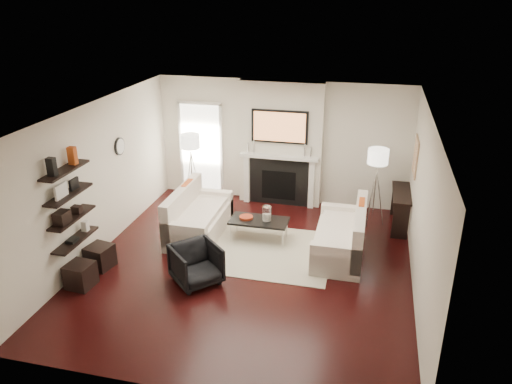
% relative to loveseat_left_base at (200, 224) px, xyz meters
% --- Properties ---
extents(room_envelope, '(6.00, 6.00, 6.00)m').
position_rel_loveseat_left_base_xyz_m(room_envelope, '(1.22, -0.96, 1.14)').
color(room_envelope, black).
rests_on(room_envelope, ground).
extents(chimney_breast, '(1.80, 0.25, 2.70)m').
position_rel_loveseat_left_base_xyz_m(chimney_breast, '(1.22, 1.92, 1.14)').
color(chimney_breast, silver).
rests_on(chimney_breast, floor).
extents(fireplace_surround, '(1.30, 0.02, 1.04)m').
position_rel_loveseat_left_base_xyz_m(fireplace_surround, '(1.22, 1.78, 0.31)').
color(fireplace_surround, black).
rests_on(fireplace_surround, floor).
extents(firebox, '(0.75, 0.02, 0.65)m').
position_rel_loveseat_left_base_xyz_m(firebox, '(1.22, 1.78, 0.24)').
color(firebox, black).
rests_on(firebox, floor).
extents(mantel_pilaster_l, '(0.12, 0.08, 1.10)m').
position_rel_loveseat_left_base_xyz_m(mantel_pilaster_l, '(0.50, 1.75, 0.34)').
color(mantel_pilaster_l, white).
rests_on(mantel_pilaster_l, floor).
extents(mantel_pilaster_r, '(0.12, 0.08, 1.10)m').
position_rel_loveseat_left_base_xyz_m(mantel_pilaster_r, '(1.94, 1.75, 0.34)').
color(mantel_pilaster_r, white).
rests_on(mantel_pilaster_r, floor).
extents(mantel_shelf, '(1.70, 0.18, 0.07)m').
position_rel_loveseat_left_base_xyz_m(mantel_shelf, '(1.22, 1.73, 0.91)').
color(mantel_shelf, white).
rests_on(mantel_shelf, chimney_breast).
extents(tv_body, '(1.20, 0.06, 0.70)m').
position_rel_loveseat_left_base_xyz_m(tv_body, '(1.22, 1.76, 1.57)').
color(tv_body, black).
rests_on(tv_body, chimney_breast).
extents(tv_screen, '(1.10, 0.00, 0.62)m').
position_rel_loveseat_left_base_xyz_m(tv_screen, '(1.22, 1.72, 1.57)').
color(tv_screen, '#BF723F').
rests_on(tv_screen, tv_body).
extents(candlestick_l_tall, '(0.04, 0.04, 0.30)m').
position_rel_loveseat_left_base_xyz_m(candlestick_l_tall, '(0.67, 1.74, 1.09)').
color(candlestick_l_tall, silver).
rests_on(candlestick_l_tall, mantel_shelf).
extents(candlestick_l_short, '(0.04, 0.04, 0.24)m').
position_rel_loveseat_left_base_xyz_m(candlestick_l_short, '(0.54, 1.74, 1.06)').
color(candlestick_l_short, silver).
rests_on(candlestick_l_short, mantel_shelf).
extents(candlestick_r_tall, '(0.04, 0.04, 0.30)m').
position_rel_loveseat_left_base_xyz_m(candlestick_r_tall, '(1.77, 1.74, 1.09)').
color(candlestick_r_tall, silver).
rests_on(candlestick_r_tall, mantel_shelf).
extents(candlestick_r_short, '(0.04, 0.04, 0.24)m').
position_rel_loveseat_left_base_xyz_m(candlestick_r_short, '(1.90, 1.74, 1.06)').
color(candlestick_r_short, silver).
rests_on(candlestick_r_short, mantel_shelf).
extents(hallway_panel, '(0.90, 0.02, 2.10)m').
position_rel_loveseat_left_base_xyz_m(hallway_panel, '(-0.63, 2.02, 0.84)').
color(hallway_panel, white).
rests_on(hallway_panel, floor).
extents(door_trim_l, '(0.06, 0.06, 2.16)m').
position_rel_loveseat_left_base_xyz_m(door_trim_l, '(-1.11, 2.00, 0.84)').
color(door_trim_l, white).
rests_on(door_trim_l, floor).
extents(door_trim_r, '(0.06, 0.06, 2.16)m').
position_rel_loveseat_left_base_xyz_m(door_trim_r, '(-0.15, 2.00, 0.84)').
color(door_trim_r, white).
rests_on(door_trim_r, floor).
extents(door_trim_top, '(1.02, 0.06, 0.06)m').
position_rel_loveseat_left_base_xyz_m(door_trim_top, '(-0.63, 2.00, 1.92)').
color(door_trim_top, white).
rests_on(door_trim_top, wall_back).
extents(rug, '(2.60, 2.00, 0.01)m').
position_rel_loveseat_left_base_xyz_m(rug, '(1.30, -0.38, -0.20)').
color(rug, '#B8AE96').
rests_on(rug, floor).
extents(loveseat_left_base, '(0.85, 1.80, 0.42)m').
position_rel_loveseat_left_base_xyz_m(loveseat_left_base, '(0.00, 0.00, 0.00)').
color(loveseat_left_base, silver).
rests_on(loveseat_left_base, floor).
extents(loveseat_left_back, '(0.18, 1.80, 0.80)m').
position_rel_loveseat_left_base_xyz_m(loveseat_left_back, '(-0.33, 0.00, 0.32)').
color(loveseat_left_back, silver).
rests_on(loveseat_left_back, floor).
extents(loveseat_left_arm_n, '(0.85, 0.18, 0.60)m').
position_rel_loveseat_left_base_xyz_m(loveseat_left_arm_n, '(0.00, -0.81, 0.09)').
color(loveseat_left_arm_n, silver).
rests_on(loveseat_left_arm_n, floor).
extents(loveseat_left_arm_s, '(0.85, 0.18, 0.60)m').
position_rel_loveseat_left_base_xyz_m(loveseat_left_arm_s, '(0.00, 0.81, 0.09)').
color(loveseat_left_arm_s, silver).
rests_on(loveseat_left_arm_s, floor).
extents(loveseat_left_cushion, '(0.63, 1.44, 0.10)m').
position_rel_loveseat_left_base_xyz_m(loveseat_left_cushion, '(0.05, 0.00, 0.26)').
color(loveseat_left_cushion, silver).
rests_on(loveseat_left_cushion, loveseat_left_base).
extents(pillow_left_orange, '(0.10, 0.42, 0.42)m').
position_rel_loveseat_left_base_xyz_m(pillow_left_orange, '(-0.33, 0.30, 0.52)').
color(pillow_left_orange, '#B94816').
rests_on(pillow_left_orange, loveseat_left_cushion).
extents(pillow_left_charcoal, '(0.10, 0.40, 0.40)m').
position_rel_loveseat_left_base_xyz_m(pillow_left_charcoal, '(-0.33, -0.30, 0.51)').
color(pillow_left_charcoal, black).
rests_on(pillow_left_charcoal, loveseat_left_cushion).
extents(loveseat_right_base, '(0.85, 1.80, 0.42)m').
position_rel_loveseat_left_base_xyz_m(loveseat_right_base, '(2.71, -0.15, 0.00)').
color(loveseat_right_base, silver).
rests_on(loveseat_right_base, floor).
extents(loveseat_right_back, '(0.18, 1.80, 0.80)m').
position_rel_loveseat_left_base_xyz_m(loveseat_right_back, '(3.04, -0.15, 0.32)').
color(loveseat_right_back, silver).
rests_on(loveseat_right_back, floor).
extents(loveseat_right_arm_n, '(0.85, 0.18, 0.60)m').
position_rel_loveseat_left_base_xyz_m(loveseat_right_arm_n, '(2.71, -0.96, 0.09)').
color(loveseat_right_arm_n, silver).
rests_on(loveseat_right_arm_n, floor).
extents(loveseat_right_arm_s, '(0.85, 0.18, 0.60)m').
position_rel_loveseat_left_base_xyz_m(loveseat_right_arm_s, '(2.71, 0.66, 0.09)').
color(loveseat_right_arm_s, silver).
rests_on(loveseat_right_arm_s, floor).
extents(loveseat_right_cushion, '(0.63, 1.44, 0.10)m').
position_rel_loveseat_left_base_xyz_m(loveseat_right_cushion, '(2.66, -0.15, 0.26)').
color(loveseat_right_cushion, silver).
rests_on(loveseat_right_cushion, loveseat_right_base).
extents(pillow_right_orange, '(0.10, 0.42, 0.42)m').
position_rel_loveseat_left_base_xyz_m(pillow_right_orange, '(3.04, 0.15, 0.52)').
color(pillow_right_orange, '#B94816').
rests_on(pillow_right_orange, loveseat_right_cushion).
extents(pillow_right_charcoal, '(0.10, 0.40, 0.40)m').
position_rel_loveseat_left_base_xyz_m(pillow_right_charcoal, '(3.04, -0.45, 0.51)').
color(pillow_right_charcoal, black).
rests_on(pillow_right_charcoal, loveseat_right_cushion).
extents(coffee_table, '(1.10, 0.55, 0.04)m').
position_rel_loveseat_left_base_xyz_m(coffee_table, '(1.18, 0.03, 0.19)').
color(coffee_table, black).
rests_on(coffee_table, floor).
extents(coffee_leg_nw, '(0.02, 0.02, 0.38)m').
position_rel_loveseat_left_base_xyz_m(coffee_leg_nw, '(0.68, -0.19, -0.02)').
color(coffee_leg_nw, silver).
rests_on(coffee_leg_nw, floor).
extents(coffee_leg_ne, '(0.02, 0.02, 0.38)m').
position_rel_loveseat_left_base_xyz_m(coffee_leg_ne, '(1.68, -0.19, -0.02)').
color(coffee_leg_ne, silver).
rests_on(coffee_leg_ne, floor).
extents(coffee_leg_sw, '(0.02, 0.02, 0.38)m').
position_rel_loveseat_left_base_xyz_m(coffee_leg_sw, '(0.68, 0.25, -0.02)').
color(coffee_leg_sw, silver).
rests_on(coffee_leg_sw, floor).
extents(coffee_leg_se, '(0.02, 0.02, 0.38)m').
position_rel_loveseat_left_base_xyz_m(coffee_leg_se, '(1.68, 0.25, -0.02)').
color(coffee_leg_se, silver).
rests_on(coffee_leg_se, floor).
extents(hurricane_glass, '(0.17, 0.17, 0.30)m').
position_rel_loveseat_left_base_xyz_m(hurricane_glass, '(1.33, 0.03, 0.35)').
color(hurricane_glass, white).
rests_on(hurricane_glass, coffee_table).
extents(hurricane_candle, '(0.10, 0.10, 0.15)m').
position_rel_loveseat_left_base_xyz_m(hurricane_candle, '(1.33, 0.03, 0.29)').
color(hurricane_candle, white).
rests_on(hurricane_candle, coffee_table).
extents(copper_bowl, '(0.26, 0.26, 0.04)m').
position_rel_loveseat_left_base_xyz_m(copper_bowl, '(0.93, 0.03, 0.24)').
color(copper_bowl, '#BD3C1F').
rests_on(copper_bowl, coffee_table).
extents(armchair, '(0.96, 0.97, 0.73)m').
position_rel_loveseat_left_base_xyz_m(armchair, '(0.53, -1.64, 0.15)').
color(armchair, black).
rests_on(armchair, floor).
extents(lamp_left_post, '(0.02, 0.02, 1.20)m').
position_rel_loveseat_left_base_xyz_m(lamp_left_post, '(-0.63, 1.35, 0.39)').
color(lamp_left_post, silver).
rests_on(lamp_left_post, floor).
extents(lamp_left_shade, '(0.40, 0.40, 0.30)m').
position_rel_loveseat_left_base_xyz_m(lamp_left_shade, '(-0.63, 1.35, 1.24)').
color(lamp_left_shade, white).
rests_on(lamp_left_shade, lamp_left_post).
extents(lamp_left_leg_a, '(0.25, 0.02, 1.23)m').
position_rel_loveseat_left_base_xyz_m(lamp_left_leg_a, '(-0.52, 1.35, 0.39)').
color(lamp_left_leg_a, silver).
rests_on(lamp_left_leg_a, floor).
extents(lamp_left_leg_b, '(0.14, 0.22, 1.23)m').
position_rel_loveseat_left_base_xyz_m(lamp_left_leg_b, '(-0.69, 1.45, 0.39)').
color(lamp_left_leg_b, silver).
rests_on(lamp_left_leg_b, floor).
extents(lamp_left_leg_c, '(0.14, 0.22, 1.23)m').
position_rel_loveseat_left_base_xyz_m(lamp_left_leg_c, '(-0.69, 1.26, 0.39)').
color(lamp_left_leg_c, silver).
rests_on(lamp_left_leg_c, floor).
extents(lamp_right_post, '(0.02, 0.02, 1.20)m').
position_rel_loveseat_left_base_xyz_m(lamp_right_post, '(3.27, 1.24, 0.39)').
color(lamp_right_post, silver).
rests_on(lamp_right_post, floor).
extents(lamp_right_shade, '(0.40, 0.40, 0.30)m').
position_rel_loveseat_left_base_xyz_m(lamp_right_shade, '(3.27, 1.24, 1.24)').
color(lamp_right_shade, white).
rests_on(lamp_right_shade, lamp_right_post).
extents(lamp_right_leg_a, '(0.25, 0.02, 1.23)m').
position_rel_loveseat_left_base_xyz_m(lamp_right_leg_a, '(3.38, 1.24, 0.39)').
color(lamp_right_leg_a, silver).
rests_on(lamp_right_leg_a, floor).
extents(lamp_right_leg_b, '(0.14, 0.22, 1.23)m').
position_rel_loveseat_left_base_xyz_m(lamp_right_leg_b, '(3.21, 1.34, 0.39)').
color(lamp_right_leg_b, silver).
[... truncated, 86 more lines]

